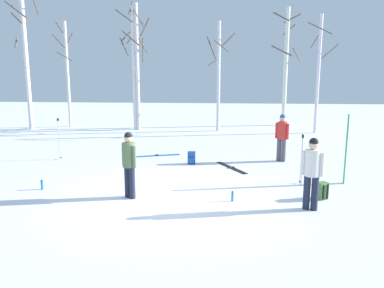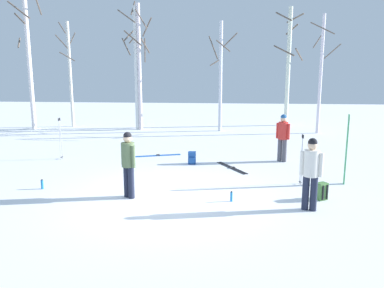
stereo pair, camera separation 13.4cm
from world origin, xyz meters
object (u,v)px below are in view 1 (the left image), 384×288
ski_pair_planted_0 (346,150)px  birch_tree_6 (319,73)px  water_bottle_1 (232,196)px  birch_tree_0 (26,56)px  birch_tree_3 (137,64)px  backpack_1 (191,158)px  birch_tree_4 (219,75)px  person_0 (129,161)px  person_2 (282,135)px  water_bottle_0 (42,185)px  ski_poles_1 (59,138)px  birch_tree_1 (67,73)px  backpack_0 (322,191)px  ski_pair_lying_0 (156,156)px  person_1 (312,169)px  ski_pair_lying_1 (231,168)px  birch_tree_2 (134,66)px  birch_tree_5 (286,64)px  ski_poles_0 (302,158)px

ski_pair_planted_0 → birch_tree_6: birch_tree_6 is taller
water_bottle_1 → birch_tree_0: 16.28m
ski_pair_planted_0 → birch_tree_3: (-8.22, 9.85, 2.58)m
backpack_1 → water_bottle_1: bearing=-70.6°
birch_tree_0 → birch_tree_4: birch_tree_0 is taller
person_0 → person_2: size_ratio=1.00×
person_2 → birch_tree_0: 14.91m
person_0 → water_bottle_0: 2.76m
ski_poles_1 → water_bottle_1: size_ratio=5.87×
person_0 → birch_tree_1: 14.16m
birch_tree_4 → person_2: bearing=-71.4°
backpack_1 → backpack_0: bearing=-43.7°
ski_poles_1 → backpack_0: 9.33m
ski_pair_lying_0 → backpack_0: 6.89m
person_1 → person_2: same height
person_1 → ski_pair_planted_0: bearing=56.9°
ski_poles_1 → backpack_1: (4.90, -0.31, -0.60)m
ski_pair_planted_0 → ski_pair_lying_1: size_ratio=1.24×
water_bottle_0 → birch_tree_1: birch_tree_1 is taller
person_0 → birch_tree_6: (7.27, 11.17, 2.17)m
ski_pair_lying_0 → birch_tree_3: birch_tree_3 is taller
birch_tree_0 → birch_tree_2: bearing=3.3°
birch_tree_3 → birch_tree_5: (8.39, 2.48, 0.04)m
ski_poles_0 → birch_tree_6: bearing=74.5°
ski_pair_lying_0 → ski_poles_0: (4.81, -3.37, 0.77)m
water_bottle_1 → water_bottle_0: bearing=174.0°
ski_pair_lying_0 → birch_tree_3: size_ratio=0.26×
birch_tree_2 → birch_tree_6: size_ratio=1.10×
birch_tree_5 → person_1: bearing=-96.4°
water_bottle_0 → ski_poles_1: bearing=106.2°
ski_pair_planted_0 → birch_tree_5: (0.17, 12.33, 2.62)m
person_2 → person_1: bearing=-90.7°
ski_pair_lying_0 → water_bottle_0: 5.05m
person_0 → backpack_0: person_0 is taller
ski_poles_1 → backpack_0: (8.52, -3.77, -0.60)m
birch_tree_6 → birch_tree_2: bearing=177.7°
birch_tree_1 → person_2: bearing=-35.5°
person_2 → person_0: bearing=-135.4°
person_1 → birch_tree_2: (-6.95, 12.07, 2.55)m
person_2 → ski_pair_planted_0: 3.04m
birch_tree_0 → birch_tree_3: (6.09, 0.35, -0.44)m
ski_pair_planted_0 → water_bottle_1: size_ratio=7.74×
ski_pair_lying_0 → person_1: bearing=-49.6°
ski_pair_planted_0 → water_bottle_0: (-8.46, -1.24, -0.88)m
person_2 → birch_tree_0: birch_tree_0 is taller
ski_pair_planted_0 → backpack_1: (-4.60, 2.02, -0.79)m
person_0 → ski_pair_lying_1: (2.67, 3.29, -0.97)m
backpack_1 → birch_tree_1: 12.02m
backpack_0 → birch_tree_1: (-11.50, 12.05, 2.93)m
ski_poles_0 → birch_tree_6: size_ratio=0.24×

